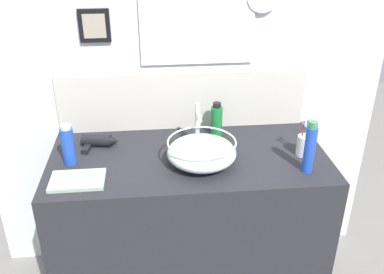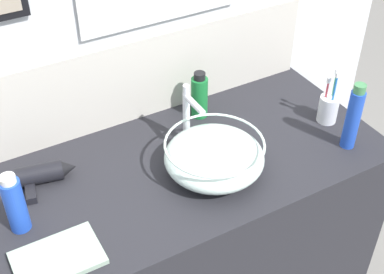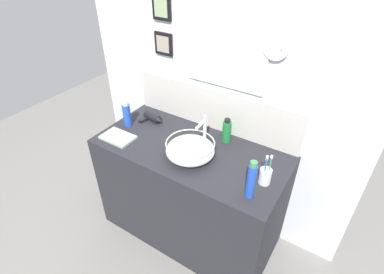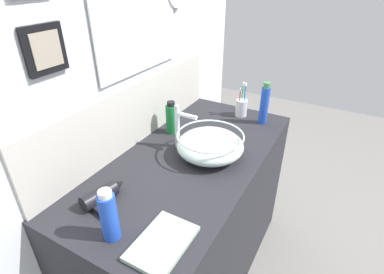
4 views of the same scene
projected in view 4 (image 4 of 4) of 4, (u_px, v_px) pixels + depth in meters
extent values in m
plane|color=gray|center=(191.00, 270.00, 1.84)|extent=(6.00, 6.00, 0.00)
cube|color=#232328|center=(191.00, 221.00, 1.63)|extent=(1.31, 0.63, 0.84)
cube|color=silver|center=(127.00, 78.00, 1.40)|extent=(2.11, 0.06, 2.33)
cube|color=beige|center=(136.00, 114.00, 1.47)|extent=(1.29, 0.02, 0.31)
cube|color=white|center=(138.00, 29.00, 1.34)|extent=(0.50, 0.01, 0.31)
cube|color=white|center=(139.00, 29.00, 1.33)|extent=(0.56, 0.01, 0.37)
cube|color=black|center=(45.00, 49.00, 0.96)|extent=(0.15, 0.02, 0.16)
cube|color=gray|center=(47.00, 50.00, 0.96)|extent=(0.10, 0.01, 0.11)
ellipsoid|color=silver|center=(210.00, 145.00, 1.40)|extent=(0.32, 0.32, 0.12)
torus|color=silver|center=(210.00, 135.00, 1.37)|extent=(0.31, 0.31, 0.01)
torus|color=#B2B7BC|center=(210.00, 155.00, 1.43)|extent=(0.12, 0.12, 0.01)
cylinder|color=silver|center=(177.00, 129.00, 1.46)|extent=(0.02, 0.02, 0.19)
cylinder|color=silver|center=(187.00, 116.00, 1.39)|extent=(0.02, 0.11, 0.02)
cylinder|color=silver|center=(177.00, 108.00, 1.40)|extent=(0.02, 0.02, 0.03)
cylinder|color=black|center=(99.00, 195.00, 1.13)|extent=(0.15, 0.09, 0.06)
cone|color=black|center=(119.00, 184.00, 1.19)|extent=(0.05, 0.06, 0.05)
cube|color=black|center=(100.00, 210.00, 1.09)|extent=(0.05, 0.09, 0.02)
cylinder|color=silver|center=(241.00, 108.00, 1.79)|extent=(0.07, 0.07, 0.10)
cylinder|color=green|center=(242.00, 100.00, 1.78)|extent=(0.01, 0.01, 0.18)
cube|color=white|center=(243.00, 84.00, 1.73)|extent=(0.01, 0.01, 0.02)
cylinder|color=#D83F4C|center=(239.00, 103.00, 1.77)|extent=(0.01, 0.01, 0.15)
cube|color=white|center=(241.00, 90.00, 1.73)|extent=(0.01, 0.01, 0.02)
cylinder|color=blue|center=(244.00, 101.00, 1.76)|extent=(0.01, 0.01, 0.19)
cube|color=white|center=(246.00, 85.00, 1.71)|extent=(0.01, 0.01, 0.02)
cylinder|color=blue|center=(109.00, 217.00, 0.96)|extent=(0.06, 0.06, 0.17)
cylinder|color=silver|center=(105.00, 194.00, 0.91)|extent=(0.04, 0.04, 0.02)
cylinder|color=blue|center=(264.00, 106.00, 1.68)|extent=(0.05, 0.05, 0.21)
cylinder|color=#3F7F4C|center=(267.00, 85.00, 1.62)|extent=(0.04, 0.04, 0.03)
cylinder|color=#197233|center=(171.00, 119.00, 1.59)|extent=(0.06, 0.06, 0.15)
cylinder|color=black|center=(171.00, 104.00, 1.55)|extent=(0.04, 0.04, 0.02)
cube|color=#99B29E|center=(162.00, 243.00, 0.97)|extent=(0.23, 0.16, 0.02)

